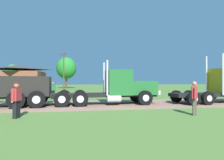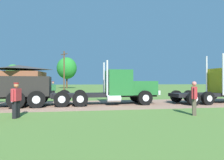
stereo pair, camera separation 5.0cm
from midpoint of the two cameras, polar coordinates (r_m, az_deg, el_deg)
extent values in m
plane|color=#537733|center=(14.73, -17.81, -7.37)|extent=(200.00, 200.00, 0.00)
cube|color=#97705A|center=(14.73, -17.81, -7.35)|extent=(120.00, 6.08, 0.01)
cube|color=black|center=(14.65, -2.38, -4.52)|extent=(8.20, 1.64, 0.28)
cube|color=#23662D|center=(15.35, 9.05, -2.33)|extent=(2.07, 1.98, 1.07)
cube|color=silver|center=(15.75, 12.72, -3.57)|extent=(0.20, 2.13, 0.32)
cube|color=#23662D|center=(14.82, 2.02, -0.74)|extent=(1.85, 2.26, 1.93)
cube|color=#2D3D4C|center=(15.05, 5.46, 0.73)|extent=(0.07, 1.85, 0.85)
cylinder|color=silver|center=(15.51, -2.38, 0.52)|extent=(0.14, 0.14, 2.61)
cylinder|color=silver|center=(13.77, -1.36, 0.65)|extent=(0.14, 0.14, 2.61)
cylinder|color=silver|center=(13.81, 0.68, -5.67)|extent=(1.01, 0.54, 0.52)
cylinder|color=black|center=(16.41, 7.43, -4.75)|extent=(1.11, 0.32, 1.10)
cylinder|color=silver|center=(16.56, 7.26, -4.71)|extent=(0.50, 0.05, 0.49)
cylinder|color=black|center=(14.32, 10.14, -5.37)|extent=(1.11, 0.32, 1.10)
cylinder|color=silver|center=(14.17, 10.37, -5.42)|extent=(0.50, 0.05, 0.49)
cylinder|color=black|center=(15.67, -14.24, -4.94)|extent=(1.11, 0.32, 1.10)
cylinder|color=silver|center=(15.83, -14.20, -4.90)|extent=(0.50, 0.05, 0.49)
cylinder|color=black|center=(13.47, -14.88, -5.68)|extent=(1.11, 0.32, 1.10)
cylinder|color=silver|center=(13.31, -14.94, -5.74)|extent=(0.50, 0.05, 0.49)
cylinder|color=black|center=(15.63, -9.64, -4.96)|extent=(1.11, 0.32, 1.10)
cylinder|color=silver|center=(15.79, -9.65, -4.92)|extent=(0.50, 0.05, 0.49)
cylinder|color=black|center=(13.42, -9.53, -5.70)|extent=(1.11, 0.32, 1.10)
cylinder|color=silver|center=(13.27, -9.52, -5.76)|extent=(0.50, 0.05, 0.49)
cube|color=black|center=(14.81, -25.87, -1.69)|extent=(4.17, 2.61, 1.37)
cylinder|color=black|center=(13.54, -21.88, -5.52)|extent=(1.17, 0.40, 1.15)
cylinder|color=silver|center=(13.38, -21.98, -5.58)|extent=(0.52, 0.08, 0.52)
cylinder|color=black|center=(15.78, -20.78, -4.80)|extent=(1.17, 0.40, 1.15)
cylinder|color=silver|center=(15.94, -20.72, -4.76)|extent=(0.52, 0.08, 0.52)
cylinder|color=black|center=(13.76, -27.07, -5.42)|extent=(1.17, 0.40, 1.15)
cylinder|color=silver|center=(13.60, -27.22, -5.47)|extent=(0.52, 0.08, 0.52)
cylinder|color=black|center=(15.97, -25.26, -4.73)|extent=(1.17, 0.40, 1.15)
cylinder|color=silver|center=(16.13, -25.15, -4.69)|extent=(0.52, 0.08, 0.52)
cube|color=black|center=(17.80, 28.63, -3.88)|extent=(7.66, 2.08, 0.28)
cube|color=gold|center=(18.51, 31.08, -0.36)|extent=(1.94, 2.38, 2.18)
cylinder|color=silver|center=(18.50, 26.92, 1.37)|extent=(0.14, 0.14, 3.31)
cylinder|color=silver|center=(17.18, 30.79, 1.52)|extent=(0.14, 0.14, 3.31)
cylinder|color=silver|center=(18.91, 27.85, -4.33)|extent=(1.04, 0.59, 0.52)
cylinder|color=black|center=(17.02, 19.07, -4.71)|extent=(1.04, 0.38, 1.02)
cylinder|color=silver|center=(17.15, 18.78, -4.68)|extent=(0.46, 0.07, 0.46)
cylinder|color=black|center=(15.18, 23.68, -5.22)|extent=(1.04, 0.38, 1.02)
cylinder|color=silver|center=(15.05, 24.05, -5.26)|extent=(0.46, 0.07, 0.46)
cylinder|color=black|center=(17.72, 22.49, -4.54)|extent=(1.04, 0.38, 1.02)
cylinder|color=silver|center=(17.85, 22.18, -4.51)|extent=(0.46, 0.07, 0.46)
cylinder|color=black|center=(15.96, 27.26, -4.97)|extent=(1.04, 0.38, 1.02)
cylinder|color=silver|center=(15.84, 27.64, -5.00)|extent=(0.46, 0.07, 0.46)
cube|color=#B22D33|center=(10.79, 23.84, -3.52)|extent=(0.45, 0.53, 0.62)
sphere|color=#D5726A|center=(10.78, 23.84, -1.02)|extent=(0.24, 0.24, 0.24)
cube|color=brown|center=(10.96, 23.81, -7.42)|extent=(0.23, 0.23, 0.88)
cube|color=brown|center=(10.76, 23.91, -7.55)|extent=(0.23, 0.23, 0.88)
cylinder|color=#B22D33|center=(11.07, 23.71, -3.60)|extent=(0.10, 0.10, 0.59)
cylinder|color=#B22D33|center=(10.52, 23.99, -3.77)|extent=(0.10, 0.10, 0.59)
cube|color=#B22D33|center=(10.20, -27.00, -4.00)|extent=(0.36, 0.52, 0.60)
sphere|color=#B87A4C|center=(10.18, -26.99, -1.46)|extent=(0.23, 0.23, 0.23)
cylinder|color=maroon|center=(10.18, -26.99, -0.87)|extent=(0.24, 0.24, 0.06)
cube|color=black|center=(10.18, -27.33, -8.06)|extent=(0.21, 0.20, 0.84)
cube|color=black|center=(10.35, -26.72, -7.94)|extent=(0.21, 0.20, 0.84)
cylinder|color=#B22D33|center=(9.96, -27.87, -4.25)|extent=(0.10, 0.10, 0.57)
cylinder|color=#B22D33|center=(10.44, -26.18, -4.08)|extent=(0.10, 0.10, 0.57)
cube|color=#33723F|center=(19.91, -17.44, -2.19)|extent=(0.53, 0.54, 0.61)
sphere|color=tan|center=(19.90, -17.44, -0.85)|extent=(0.23, 0.23, 0.23)
cylinder|color=maroon|center=(19.90, -17.44, -0.54)|extent=(0.25, 0.25, 0.06)
cube|color=black|center=(19.88, -17.70, -4.32)|extent=(0.24, 0.24, 0.87)
cube|color=black|center=(20.01, -17.20, -4.30)|extent=(0.24, 0.24, 0.87)
cylinder|color=#33723F|center=(19.73, -18.13, -2.29)|extent=(0.10, 0.10, 0.58)
cylinder|color=#33723F|center=(20.10, -16.77, -2.26)|extent=(0.10, 0.10, 0.58)
cube|color=brown|center=(40.47, -26.52, -0.33)|extent=(9.18, 7.34, 3.69)
pyramid|color=#3A3A3A|center=(40.56, -26.51, 3.49)|extent=(9.64, 7.71, 0.85)
cube|color=black|center=(37.64, -30.24, -1.44)|extent=(1.80, 0.12, 2.20)
cylinder|color=brown|center=(37.72, -14.34, 2.71)|extent=(0.26, 0.26, 7.73)
cube|color=brown|center=(38.04, -14.33, 7.62)|extent=(1.42, 1.85, 0.14)
cylinder|color=#513823|center=(55.15, -27.85, -0.68)|extent=(0.44, 0.44, 3.06)
ellipsoid|color=#2E722F|center=(55.21, -27.84, 2.31)|extent=(3.38, 3.38, 3.72)
cylinder|color=#513823|center=(50.66, -13.58, -0.64)|extent=(0.44, 0.44, 3.24)
ellipsoid|color=#247D2A|center=(50.78, -13.57, 3.52)|extent=(5.16, 5.16, 5.68)
camera|label=1|loc=(0.03, -89.91, 0.00)|focal=30.04mm
camera|label=2|loc=(0.03, 90.09, 0.00)|focal=30.04mm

